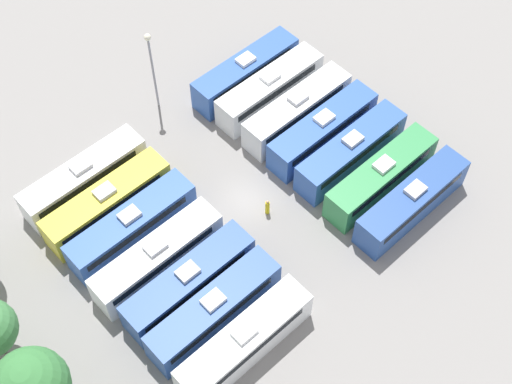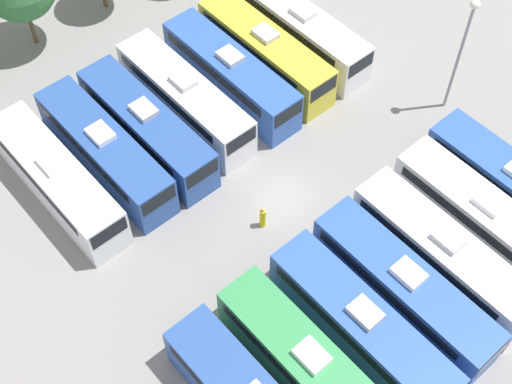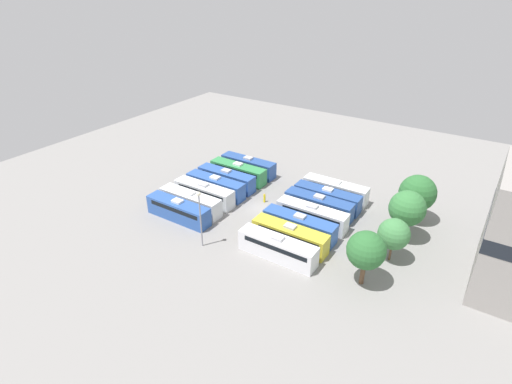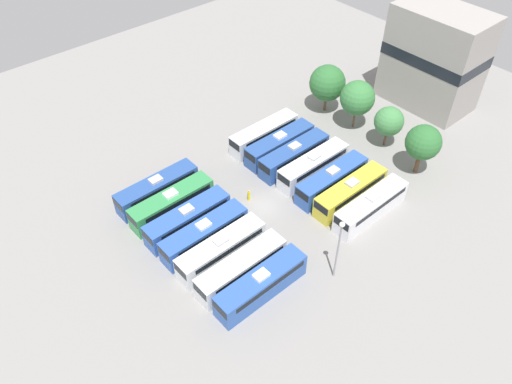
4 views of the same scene
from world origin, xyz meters
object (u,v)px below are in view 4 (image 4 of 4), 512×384
(bus_5, at_px, (242,268))
(bus_13, at_px, (371,206))
(bus_1, at_px, (172,203))
(bus_4, at_px, (222,249))
(bus_6, at_px, (261,284))
(bus_9, at_px, (294,155))
(tree_3, at_px, (423,143))
(depot_building, at_px, (434,58))
(bus_3, at_px, (205,234))
(bus_12, at_px, (351,192))
(bus_10, at_px, (314,165))
(light_pole, at_px, (339,241))
(tree_1, at_px, (357,98))
(tree_2, at_px, (389,121))
(worker_person, at_px, (249,195))
(tree_0, at_px, (327,83))
(bus_0, at_px, (158,189))
(bus_7, at_px, (264,133))
(bus_8, at_px, (280,144))
(bus_11, at_px, (332,180))
(bus_2, at_px, (188,219))

(bus_5, xyz_separation_m, bus_13, (3.14, 18.08, 0.00))
(bus_1, xyz_separation_m, bus_4, (9.86, -0.02, 0.00))
(bus_6, xyz_separation_m, bus_9, (-13.17, 17.69, 0.00))
(tree_3, bearing_deg, depot_building, 121.88)
(bus_3, relative_size, bus_12, 1.00)
(bus_10, distance_m, light_pole, 17.50)
(bus_6, bearing_deg, bus_3, -178.61)
(tree_1, bearing_deg, tree_2, -0.15)
(worker_person, height_order, tree_0, tree_0)
(bus_13, relative_size, tree_0, 1.46)
(tree_1, distance_m, tree_2, 6.01)
(bus_4, height_order, bus_10, same)
(bus_0, relative_size, bus_12, 1.00)
(bus_10, distance_m, depot_building, 27.20)
(bus_4, distance_m, bus_13, 19.27)
(bus_1, relative_size, bus_12, 1.00)
(bus_1, bearing_deg, worker_person, 62.11)
(bus_6, xyz_separation_m, worker_person, (-11.85, 8.37, -0.88))
(bus_7, height_order, bus_8, same)
(bus_1, relative_size, worker_person, 6.55)
(bus_0, xyz_separation_m, tree_2, (12.02, 30.87, 2.43))
(bus_11, xyz_separation_m, tree_0, (-13.24, 12.92, 3.15))
(bus_8, relative_size, depot_building, 0.73)
(bus_12, relative_size, tree_1, 1.46)
(light_pole, bearing_deg, tree_2, 115.88)
(bus_2, relative_size, bus_3, 1.00)
(tree_1, bearing_deg, bus_13, -43.07)
(tree_0, bearing_deg, bus_0, -90.29)
(bus_6, height_order, bus_10, same)
(bus_9, relative_size, light_pole, 1.29)
(bus_13, relative_size, tree_2, 1.79)
(bus_2, bearing_deg, bus_0, 178.82)
(bus_0, xyz_separation_m, tree_0, (0.16, 30.91, 3.15))
(bus_12, height_order, tree_0, tree_0)
(bus_1, xyz_separation_m, depot_building, (5.66, 44.81, 6.00))
(bus_6, bearing_deg, bus_13, 89.66)
(bus_1, bearing_deg, bus_2, -1.74)
(bus_8, bearing_deg, bus_5, -53.90)
(bus_1, xyz_separation_m, light_pole, (19.89, 7.81, 4.11))
(bus_8, xyz_separation_m, worker_person, (4.32, -9.45, -0.88))
(bus_6, xyz_separation_m, light_pole, (3.51, 7.61, 4.11))
(bus_9, relative_size, depot_building, 0.73)
(bus_3, height_order, tree_3, tree_3)
(bus_1, height_order, bus_12, same)
(bus_4, height_order, light_pole, light_pole)
(bus_0, relative_size, bus_6, 1.00)
(bus_7, xyz_separation_m, bus_8, (3.32, -0.02, 0.00))
(bus_2, bearing_deg, bus_1, 178.26)
(bus_1, distance_m, tree_1, 31.22)
(bus_5, relative_size, light_pole, 1.29)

